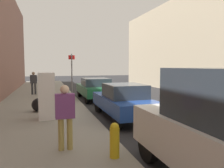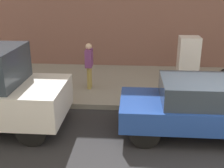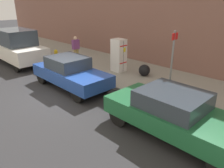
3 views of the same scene
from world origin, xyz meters
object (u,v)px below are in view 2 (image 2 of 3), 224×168
object	(u,v)px
pedestrian_walking_far	(89,63)
fire_hydrant	(60,86)
parked_hatchback_blue	(202,107)
discarded_refrigerator	(188,62)

from	to	relation	value
pedestrian_walking_far	fire_hydrant	bearing A→B (deg)	41.61
pedestrian_walking_far	parked_hatchback_blue	bearing A→B (deg)	129.82
fire_hydrant	pedestrian_walking_far	bearing A→B (deg)	142.44
discarded_refrigerator	pedestrian_walking_far	world-z (taller)	discarded_refrigerator
discarded_refrigerator	pedestrian_walking_far	bearing A→B (deg)	-83.04
discarded_refrigerator	fire_hydrant	size ratio (longest dim) A/B	2.26
discarded_refrigerator	parked_hatchback_blue	world-z (taller)	discarded_refrigerator
parked_hatchback_blue	pedestrian_walking_far	bearing A→B (deg)	-129.36
fire_hydrant	discarded_refrigerator	bearing A→B (deg)	108.82
fire_hydrant	pedestrian_walking_far	world-z (taller)	pedestrian_walking_far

